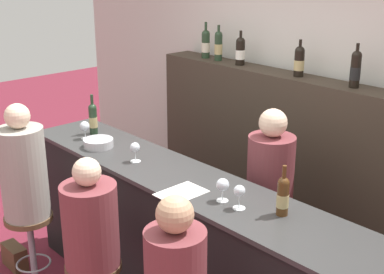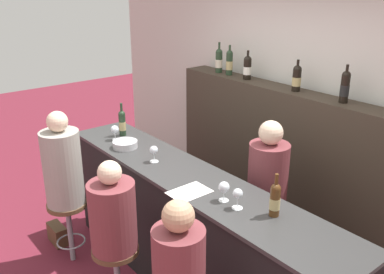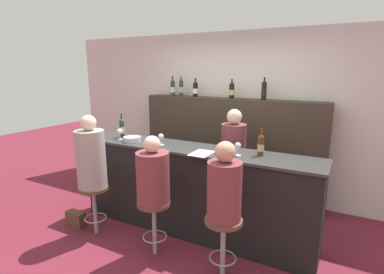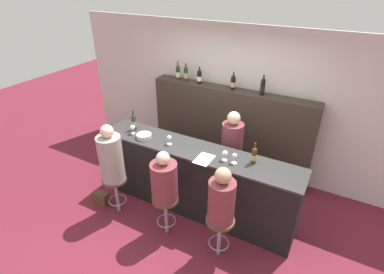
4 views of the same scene
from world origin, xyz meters
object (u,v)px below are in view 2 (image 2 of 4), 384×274
Objects in this scene: wine_bottle_backbar_2 at (247,67)px; bartender at (265,212)px; wine_glass_1 at (154,151)px; bar_stool_left at (68,216)px; handbag at (57,234)px; bar_stool_middle at (116,263)px; wine_glass_2 at (224,188)px; guest_seated_right at (179,265)px; wine_bottle_backbar_3 at (297,78)px; wine_bottle_backbar_4 at (345,87)px; wine_bottle_counter_1 at (275,199)px; wine_glass_3 at (238,194)px; guest_seated_left at (62,165)px; wine_bottle_counter_0 at (122,123)px; wine_bottle_backbar_1 at (229,62)px; wine_glass_0 at (115,130)px; guest_seated_middle at (113,214)px; metal_bowl at (125,144)px; wine_bottle_backbar_0 at (219,60)px.

bartender is (0.92, -0.66, -1.01)m from wine_bottle_backbar_2.
bar_stool_left is (-0.63, -0.56, -0.71)m from wine_glass_1.
handbag is at bearing 180.00° from bar_stool_left.
bar_stool_middle is (0.27, -0.56, -0.71)m from wine_glass_1.
guest_seated_right is at bearing -69.05° from wine_glass_2.
wine_bottle_backbar_4 reaches higher than wine_bottle_backbar_3.
wine_glass_1 is (-0.92, -1.30, -0.53)m from wine_bottle_backbar_4.
wine_bottle_counter_1 is 0.25m from wine_glass_3.
guest_seated_left reaches higher than wine_glass_2.
bartender reaches higher than wine_glass_3.
wine_bottle_counter_0 is 1.43m from bar_stool_middle.
wine_bottle_backbar_1 is at bearing 76.89° from wine_bottle_counter_0.
wine_bottle_counter_1 is 2.06× the size of wine_glass_2.
wine_glass_0 is at bearing -140.66° from wine_bottle_backbar_4.
wine_bottle_backbar_3 is (0.89, 0.00, -0.01)m from wine_bottle_backbar_1.
handbag is (-1.91, -1.86, -1.63)m from wine_bottle_backbar_4.
wine_bottle_backbar_1 is 2.16× the size of wine_glass_2.
wine_glass_0 is (-0.21, -1.30, -0.53)m from wine_bottle_backbar_1.
guest_seated_middle is at bearing -31.01° from wine_glass_0.
bar_stool_middle is 0.94m from guest_seated_right.
wine_bottle_counter_0 is at bearing -144.59° from wine_bottle_backbar_4.
wine_glass_1 is at bearing 152.55° from guest_seated_right.
metal_bowl is 0.26× the size of guest_seated_left.
metal_bowl is at bearing 44.14° from handbag.
wine_bottle_backbar_1 is at bearing 111.48° from guest_seated_middle.
wine_glass_3 is 0.97m from guest_seated_middle.
handbag is (-2.22, -0.69, -1.12)m from wine_bottle_counter_1.
bartender is at bearing 34.96° from handbag.
wine_bottle_backbar_4 is at bearing -0.00° from wine_bottle_backbar_3.
wine_glass_3 is at bearing -41.49° from wine_bottle_backbar_1.
bar_stool_left is 1.00× the size of bar_stool_middle.
wine_glass_0 is at bearing -61.15° from wine_bottle_counter_0.
wine_glass_2 reaches higher than bar_stool_middle.
wine_glass_3 reaches higher than bar_stool_left.
wine_glass_0 is 0.24× the size of bar_stool_middle.
bartender reaches higher than wine_glass_1.
wine_bottle_backbar_2 reaches higher than bartender.
wine_bottle_backbar_1 is 1.22× the size of handbag.
wine_glass_2 is (1.60, -0.12, -0.03)m from wine_bottle_counter_0.
wine_bottle_backbar_1 is 2.15× the size of wine_glass_0.
guest_seated_right is at bearing -0.00° from guest_seated_left.
wine_glass_2 is at bearing 16.85° from handbag.
wine_bottle_backbar_1 is at bearing 138.51° from wine_glass_3.
wine_bottle_backbar_2 is 1.11m from wine_bottle_backbar_4.
wine_glass_1 is at bearing 115.69° from guest_seated_middle.
wine_bottle_backbar_2 is (0.43, 0.00, -0.01)m from wine_bottle_backbar_0.
wine_glass_0 is 1.28m from handbag.
guest_seated_left is at bearing -159.38° from wine_glass_2.
wine_glass_2 is 2.23m from handbag.
wine_glass_1 reaches higher than bar_stool_left.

